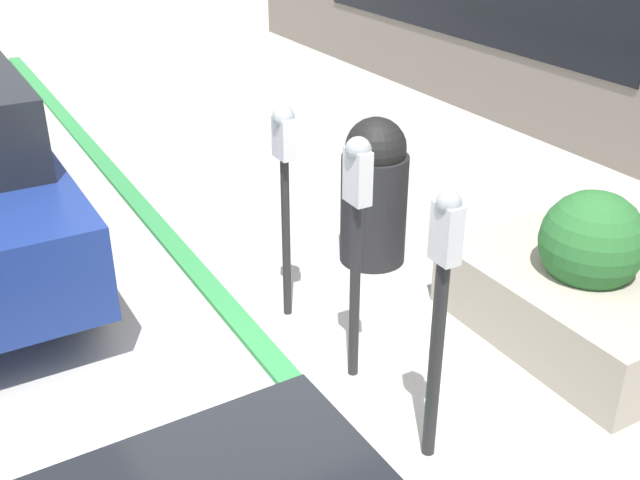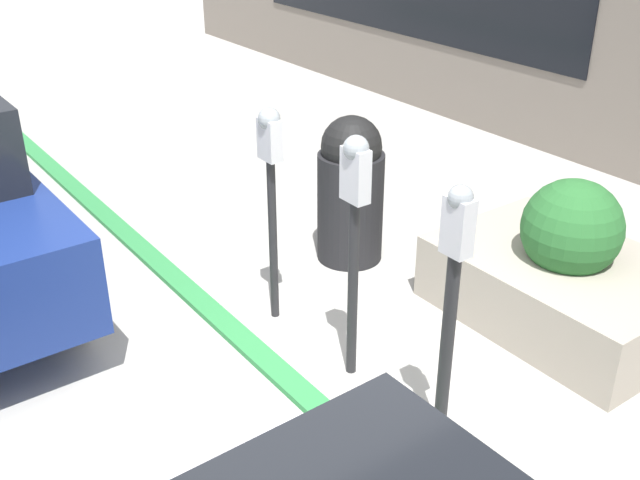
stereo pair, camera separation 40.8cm
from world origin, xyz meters
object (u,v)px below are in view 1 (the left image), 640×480
(parking_meter_second, at_px, (357,215))
(planter_box, at_px, (583,288))
(trash_bin, at_px, (374,191))
(parking_meter_nearest, at_px, (441,297))
(parking_meter_middle, at_px, (284,170))

(parking_meter_second, bearing_deg, planter_box, -103.28)
(trash_bin, bearing_deg, parking_meter_second, 142.37)
(parking_meter_nearest, distance_m, planter_box, 1.71)
(planter_box, bearing_deg, parking_meter_second, 76.72)
(trash_bin, bearing_deg, parking_meter_nearest, 154.73)
(parking_meter_nearest, height_order, planter_box, parking_meter_nearest)
(parking_meter_second, distance_m, trash_bin, 1.57)
(planter_box, xyz_separation_m, trash_bin, (1.54, 0.61, 0.24))
(planter_box, bearing_deg, parking_meter_middle, 53.18)
(parking_meter_second, distance_m, parking_meter_middle, 0.81)
(parking_meter_middle, xyz_separation_m, planter_box, (-1.17, -1.56, -0.73))
(parking_meter_nearest, height_order, parking_meter_second, parking_meter_second)
(planter_box, bearing_deg, trash_bin, 21.68)
(parking_meter_middle, relative_size, planter_box, 0.91)
(parking_meter_nearest, distance_m, parking_meter_second, 0.79)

